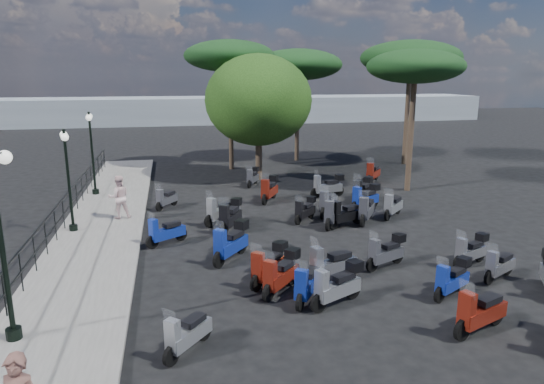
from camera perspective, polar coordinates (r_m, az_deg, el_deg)
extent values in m
plane|color=black|center=(16.34, 2.41, -6.71)|extent=(120.00, 120.00, 0.00)
cube|color=slate|center=(18.88, -19.55, -4.44)|extent=(3.00, 30.00, 0.15)
cylinder|color=black|center=(13.12, -28.98, -10.48)|extent=(0.04, 0.04, 1.10)
cylinder|color=black|center=(14.33, -27.44, -8.31)|extent=(0.04, 0.04, 1.10)
cylinder|color=black|center=(15.57, -26.16, -6.47)|extent=(0.04, 0.04, 1.10)
cylinder|color=black|center=(16.83, -25.07, -4.90)|extent=(0.04, 0.04, 1.10)
cylinder|color=black|center=(18.10, -24.14, -3.55)|extent=(0.04, 0.04, 1.10)
cylinder|color=black|center=(19.39, -23.33, -2.38)|extent=(0.04, 0.04, 1.10)
cylinder|color=black|center=(20.69, -22.62, -1.35)|extent=(0.04, 0.04, 1.10)
cylinder|color=black|center=(21.99, -22.00, -0.45)|extent=(0.04, 0.04, 1.10)
cylinder|color=black|center=(23.31, -21.45, 0.36)|extent=(0.04, 0.04, 1.10)
cylinder|color=black|center=(24.63, -20.96, 1.07)|extent=(0.04, 0.04, 1.10)
cylinder|color=black|center=(25.95, -20.52, 1.72)|extent=(0.04, 0.04, 1.10)
cylinder|color=black|center=(27.28, -20.12, 2.30)|extent=(0.04, 0.04, 1.10)
cylinder|color=black|center=(28.61, -19.76, 2.83)|extent=(0.04, 0.04, 1.10)
cylinder|color=black|center=(29.95, -19.43, 3.31)|extent=(0.04, 0.04, 1.10)
cylinder|color=black|center=(31.29, -19.13, 3.75)|extent=(0.04, 0.04, 1.10)
cube|color=black|center=(18.61, -23.87, -1.38)|extent=(0.04, 26.00, 0.04)
cube|color=black|center=(18.75, -23.72, -2.95)|extent=(0.04, 26.00, 0.04)
cylinder|color=black|center=(12.18, -28.08, -14.45)|extent=(0.33, 0.33, 0.25)
cylinder|color=black|center=(11.45, -29.17, -5.77)|extent=(0.11, 0.11, 4.14)
sphere|color=white|center=(11.41, -28.94, 3.60)|extent=(0.29, 0.29, 0.29)
cylinder|color=black|center=(19.11, -22.32, -3.88)|extent=(0.29, 0.29, 0.22)
cylinder|color=black|center=(18.70, -22.80, 1.19)|extent=(0.10, 0.10, 3.68)
cylinder|color=black|center=(18.43, -23.29, 6.37)|extent=(0.23, 0.82, 0.04)
sphere|color=white|center=(18.86, -23.32, 6.22)|extent=(0.26, 0.26, 0.26)
sphere|color=white|center=(18.03, -23.20, 5.94)|extent=(0.26, 0.26, 0.26)
cylinder|color=black|center=(24.51, -20.03, 0.06)|extent=(0.31, 0.31, 0.23)
cylinder|color=black|center=(24.18, -20.38, 4.26)|extent=(0.11, 0.11, 3.88)
cylinder|color=black|center=(23.98, -20.74, 8.48)|extent=(0.14, 0.87, 0.04)
sphere|color=white|center=(24.42, -20.69, 8.34)|extent=(0.27, 0.27, 0.27)
sphere|color=white|center=(23.55, -20.75, 8.17)|extent=(0.27, 0.27, 0.27)
imported|color=silver|center=(19.92, -17.56, -0.57)|extent=(0.94, 0.80, 1.71)
cylinder|color=black|center=(10.41, -11.77, -18.32)|extent=(0.36, 0.39, 0.44)
cylinder|color=black|center=(11.14, -7.98, -15.86)|extent=(0.36, 0.39, 0.44)
cube|color=#999CA3|center=(10.72, -9.68, -16.19)|extent=(1.01, 1.11, 0.31)
cube|color=black|center=(10.70, -9.21, -14.66)|extent=(0.57, 0.60, 0.13)
cube|color=#999CA3|center=(10.25, -11.62, -16.14)|extent=(0.34, 0.33, 0.64)
plane|color=white|center=(10.01, -11.94, -14.21)|extent=(0.31, 0.28, 0.34)
cylinder|color=black|center=(12.68, -0.42, -11.74)|extent=(0.41, 0.43, 0.49)
cylinder|color=black|center=(13.65, 2.35, -9.84)|extent=(0.41, 0.43, 0.49)
cube|color=maroon|center=(13.12, 1.14, -9.95)|extent=(1.17, 1.21, 0.35)
cube|color=black|center=(13.15, 1.54, -8.54)|extent=(0.65, 0.66, 0.14)
cube|color=maroon|center=(12.55, -0.22, -9.66)|extent=(0.38, 0.37, 0.72)
plane|color=white|center=(12.33, -0.37, -7.79)|extent=(0.34, 0.33, 0.38)
cube|color=black|center=(13.41, 2.42, -7.24)|extent=(0.48, 0.48, 0.27)
cylinder|color=black|center=(16.76, -13.92, -5.75)|extent=(0.44, 0.33, 0.46)
cylinder|color=black|center=(17.34, -10.65, -4.91)|extent=(0.44, 0.33, 0.46)
cube|color=#152E9F|center=(17.01, -12.15, -4.74)|extent=(1.23, 0.96, 0.33)
cube|color=black|center=(17.01, -11.73, -3.76)|extent=(0.64, 0.56, 0.13)
cube|color=#152E9F|center=(16.65, -13.78, -4.25)|extent=(0.34, 0.36, 0.67)
plane|color=white|center=(16.50, -14.03, -2.86)|extent=(0.26, 0.35, 0.36)
cylinder|color=black|center=(18.59, -7.29, -3.41)|extent=(0.49, 0.39, 0.52)
cylinder|color=black|center=(19.41, -4.32, -2.60)|extent=(0.49, 0.39, 0.52)
cube|color=#999CA3|center=(18.97, -5.66, -2.40)|extent=(1.37, 1.11, 0.37)
cube|color=black|center=(19.01, -5.27, -1.41)|extent=(0.72, 0.64, 0.15)
cube|color=#999CA3|center=(18.51, -7.13, -1.88)|extent=(0.38, 0.40, 0.76)
plane|color=white|center=(18.34, -7.33, -0.44)|extent=(0.31, 0.39, 0.40)
cylinder|color=black|center=(21.18, -13.11, -1.67)|extent=(0.32, 0.40, 0.43)
cylinder|color=black|center=(22.01, -11.46, -1.00)|extent=(0.32, 0.40, 0.43)
cube|color=#4A4B53|center=(21.59, -12.22, -0.89)|extent=(0.92, 1.12, 0.30)
cube|color=black|center=(21.65, -12.02, -0.16)|extent=(0.53, 0.59, 0.12)
cube|color=#4A4B53|center=(21.13, -13.05, -0.55)|extent=(0.33, 0.32, 0.62)
plane|color=white|center=(21.00, -13.20, 0.48)|extent=(0.32, 0.25, 0.33)
cylinder|color=black|center=(12.25, 3.33, -12.77)|extent=(0.34, 0.46, 0.48)
cylinder|color=black|center=(13.28, 4.92, -10.60)|extent=(0.34, 0.46, 0.48)
cube|color=#152E9F|center=(12.73, 4.24, -10.82)|extent=(0.99, 1.27, 0.34)
cube|color=black|center=(12.77, 4.48, -9.39)|extent=(0.57, 0.66, 0.14)
cube|color=#152E9F|center=(12.12, 3.48, -10.67)|extent=(0.37, 0.35, 0.70)
plane|color=white|center=(11.89, 3.42, -8.82)|extent=(0.36, 0.27, 0.37)
cylinder|color=black|center=(12.21, 5.52, -12.87)|extent=(0.49, 0.31, 0.49)
cylinder|color=black|center=(13.01, 9.50, -11.26)|extent=(0.49, 0.31, 0.49)
cube|color=#999CA3|center=(12.55, 7.77, -11.22)|extent=(1.35, 0.90, 0.35)
cube|color=black|center=(12.55, 8.37, -9.81)|extent=(0.69, 0.55, 0.14)
cube|color=#999CA3|center=(12.06, 5.85, -10.76)|extent=(0.34, 0.38, 0.72)
plane|color=white|center=(11.83, 5.69, -8.81)|extent=(0.25, 0.38, 0.38)
cube|color=black|center=(12.76, 9.68, -8.56)|extent=(0.46, 0.45, 0.27)
cylinder|color=black|center=(14.80, -6.26, -7.89)|extent=(0.42, 0.49, 0.54)
cylinder|color=black|center=(15.87, -3.61, -6.32)|extent=(0.42, 0.49, 0.54)
cube|color=#152E9F|center=(15.30, -4.80, -6.31)|extent=(1.21, 1.37, 0.38)
cube|color=black|center=(15.35, -4.45, -5.00)|extent=(0.68, 0.73, 0.16)
cube|color=#152E9F|center=(14.69, -6.13, -5.91)|extent=(0.42, 0.40, 0.78)
plane|color=white|center=(14.48, -6.32, -4.11)|extent=(0.39, 0.34, 0.42)
cube|color=black|center=(15.66, -3.61, -3.84)|extent=(0.52, 0.52, 0.29)
cylinder|color=black|center=(17.61, -5.70, -4.35)|extent=(0.34, 0.50, 0.52)
cylinder|color=black|center=(18.76, -4.20, -3.19)|extent=(0.34, 0.50, 0.52)
cube|color=black|center=(18.17, -4.87, -3.12)|extent=(1.00, 1.40, 0.37)
cube|color=black|center=(18.25, -4.68, -2.06)|extent=(0.59, 0.72, 0.15)
cube|color=black|center=(17.54, -5.63, -2.73)|extent=(0.40, 0.36, 0.75)
plane|color=white|center=(17.35, -5.75, -1.25)|extent=(0.40, 0.27, 0.40)
cube|color=black|center=(18.59, -4.21, -1.14)|extent=(0.48, 0.49, 0.28)
cylinder|color=black|center=(21.60, -0.87, -0.88)|extent=(0.36, 0.51, 0.52)
cylinder|color=black|center=(22.80, 0.19, -0.09)|extent=(0.36, 0.51, 0.52)
cube|color=maroon|center=(22.20, -0.28, 0.05)|extent=(1.03, 1.41, 0.37)
cube|color=black|center=(22.31, -0.13, 0.91)|extent=(0.61, 0.73, 0.15)
cube|color=maroon|center=(21.56, -0.80, 0.47)|extent=(0.40, 0.37, 0.76)
plane|color=white|center=(21.40, -0.86, 1.70)|extent=(0.40, 0.28, 0.40)
cube|color=black|center=(22.67, 0.21, 1.63)|extent=(0.49, 0.49, 0.28)
cylinder|color=black|center=(11.77, 21.48, -14.86)|extent=(0.51, 0.28, 0.51)
cylinder|color=black|center=(12.74, 24.88, -12.94)|extent=(0.51, 0.28, 0.51)
cube|color=maroon|center=(12.21, 23.48, -12.99)|extent=(1.41, 0.84, 0.36)
cube|color=black|center=(12.22, 24.09, -11.48)|extent=(0.71, 0.53, 0.15)
cube|color=maroon|center=(11.62, 21.94, -12.60)|extent=(0.33, 0.38, 0.74)
plane|color=white|center=(11.37, 21.97, -10.54)|extent=(0.22, 0.40, 0.39)
cylinder|color=black|center=(13.53, 4.91, -10.04)|extent=(0.52, 0.27, 0.52)
cylinder|color=black|center=(14.27, 9.18, -8.88)|extent=(0.52, 0.27, 0.52)
cube|color=#96979F|center=(13.84, 7.31, -8.67)|extent=(1.44, 0.80, 0.37)
cube|color=black|center=(13.84, 7.95, -7.36)|extent=(0.72, 0.51, 0.15)
cube|color=#96979F|center=(13.38, 5.26, -8.02)|extent=(0.33, 0.38, 0.75)
plane|color=white|center=(13.18, 5.08, -6.12)|extent=(0.21, 0.41, 0.40)
cylinder|color=black|center=(13.34, 19.13, -11.31)|extent=(0.43, 0.30, 0.45)
cylinder|color=black|center=(14.25, 21.40, -9.87)|extent=(0.43, 0.30, 0.45)
cube|color=#152E9F|center=(13.77, 20.46, -9.87)|extent=(1.21, 0.86, 0.32)
cube|color=black|center=(13.80, 20.87, -8.69)|extent=(0.62, 0.51, 0.13)
cube|color=#152E9F|center=(13.24, 19.44, -9.53)|extent=(0.31, 0.34, 0.65)
plane|color=white|center=(13.04, 19.46, -7.91)|extent=(0.24, 0.34, 0.34)
cube|color=black|center=(14.05, 21.65, -7.62)|extent=(0.42, 0.41, 0.24)
cylinder|color=black|center=(18.83, 3.10, -3.25)|extent=(0.36, 0.37, 0.43)
cylinder|color=black|center=(19.74, 4.60, -2.47)|extent=(0.36, 0.37, 0.43)
cube|color=black|center=(19.27, 3.94, -2.36)|extent=(1.02, 1.04, 0.30)
cube|color=black|center=(19.34, 4.16, -1.55)|extent=(0.56, 0.57, 0.12)
cube|color=black|center=(18.78, 3.22, -1.99)|extent=(0.33, 0.33, 0.62)
plane|color=white|center=(18.63, 3.15, -0.85)|extent=(0.29, 0.29, 0.33)
cube|color=black|center=(19.60, 4.66, -0.86)|extent=(0.42, 0.42, 0.23)
cylinder|color=black|center=(19.61, 6.04, -2.48)|extent=(0.39, 0.49, 0.52)
cylinder|color=black|center=(20.81, 7.10, -1.56)|extent=(0.39, 0.49, 0.52)
cube|color=#4A4B53|center=(20.20, 6.64, -1.43)|extent=(1.11, 1.36, 0.37)
cube|color=black|center=(20.30, 6.82, -0.48)|extent=(0.64, 0.72, 0.15)
cube|color=#4A4B53|center=(19.55, 6.15, -1.01)|extent=(0.40, 0.38, 0.76)
plane|color=white|center=(19.38, 6.13, 0.33)|extent=(0.39, 0.31, 0.40)
cylinder|color=black|center=(24.85, -2.67, 0.94)|extent=(0.28, 0.42, 0.43)
cylinder|color=black|center=(25.86, -1.94, 1.45)|extent=(0.28, 0.42, 0.43)
cube|color=#4A4B53|center=(25.36, -2.27, 1.58)|extent=(0.81, 1.18, 0.31)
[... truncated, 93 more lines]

